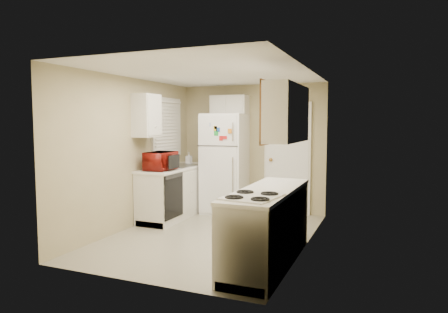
% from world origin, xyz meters
% --- Properties ---
extents(floor, '(3.80, 3.80, 0.00)m').
position_xyz_m(floor, '(0.00, 0.00, 0.00)').
color(floor, '#B0AA94').
rests_on(floor, ground).
extents(ceiling, '(3.80, 3.80, 0.00)m').
position_xyz_m(ceiling, '(0.00, 0.00, 2.40)').
color(ceiling, white).
rests_on(ceiling, floor).
extents(wall_left, '(3.80, 3.80, 0.00)m').
position_xyz_m(wall_left, '(-1.40, 0.00, 1.20)').
color(wall_left, tan).
rests_on(wall_left, floor).
extents(wall_right, '(3.80, 3.80, 0.00)m').
position_xyz_m(wall_right, '(1.40, 0.00, 1.20)').
color(wall_right, tan).
rests_on(wall_right, floor).
extents(wall_back, '(2.80, 2.80, 0.00)m').
position_xyz_m(wall_back, '(0.00, 1.90, 1.20)').
color(wall_back, tan).
rests_on(wall_back, floor).
extents(wall_front, '(2.80, 2.80, 0.00)m').
position_xyz_m(wall_front, '(0.00, -1.90, 1.20)').
color(wall_front, tan).
rests_on(wall_front, floor).
extents(left_counter, '(0.60, 1.80, 0.90)m').
position_xyz_m(left_counter, '(-1.10, 0.90, 0.45)').
color(left_counter, silver).
rests_on(left_counter, floor).
extents(dishwasher, '(0.03, 0.58, 0.72)m').
position_xyz_m(dishwasher, '(-0.81, 0.30, 0.49)').
color(dishwasher, black).
rests_on(dishwasher, floor).
extents(sink, '(0.54, 0.74, 0.16)m').
position_xyz_m(sink, '(-1.10, 1.05, 0.86)').
color(sink, gray).
rests_on(sink, left_counter).
extents(microwave, '(0.55, 0.32, 0.37)m').
position_xyz_m(microwave, '(-1.07, 0.34, 1.05)').
color(microwave, maroon).
rests_on(microwave, left_counter).
extents(soap_bottle, '(0.11, 0.11, 0.21)m').
position_xyz_m(soap_bottle, '(-1.15, 1.51, 1.00)').
color(soap_bottle, white).
rests_on(soap_bottle, left_counter).
extents(window_blinds, '(0.10, 0.98, 1.08)m').
position_xyz_m(window_blinds, '(-1.36, 1.05, 1.60)').
color(window_blinds, silver).
rests_on(window_blinds, wall_left).
extents(upper_cabinet_left, '(0.30, 0.45, 0.70)m').
position_xyz_m(upper_cabinet_left, '(-1.25, 0.22, 1.80)').
color(upper_cabinet_left, silver).
rests_on(upper_cabinet_left, wall_left).
extents(refrigerator, '(0.80, 0.78, 1.85)m').
position_xyz_m(refrigerator, '(-0.40, 1.54, 0.92)').
color(refrigerator, white).
rests_on(refrigerator, floor).
extents(cabinet_over_fridge, '(0.70, 0.30, 0.40)m').
position_xyz_m(cabinet_over_fridge, '(-0.40, 1.75, 2.00)').
color(cabinet_over_fridge, silver).
rests_on(cabinet_over_fridge, wall_back).
extents(interior_door, '(0.86, 0.06, 2.08)m').
position_xyz_m(interior_door, '(0.70, 1.86, 1.02)').
color(interior_door, white).
rests_on(interior_door, floor).
extents(right_counter, '(0.60, 2.00, 0.90)m').
position_xyz_m(right_counter, '(1.10, -0.80, 0.45)').
color(right_counter, silver).
rests_on(right_counter, floor).
extents(stove, '(0.59, 0.69, 0.77)m').
position_xyz_m(stove, '(1.09, -1.38, 0.38)').
color(stove, white).
rests_on(stove, floor).
extents(upper_cabinet_right, '(0.30, 1.20, 0.70)m').
position_xyz_m(upper_cabinet_right, '(1.25, -0.50, 1.80)').
color(upper_cabinet_right, silver).
rests_on(upper_cabinet_right, wall_right).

